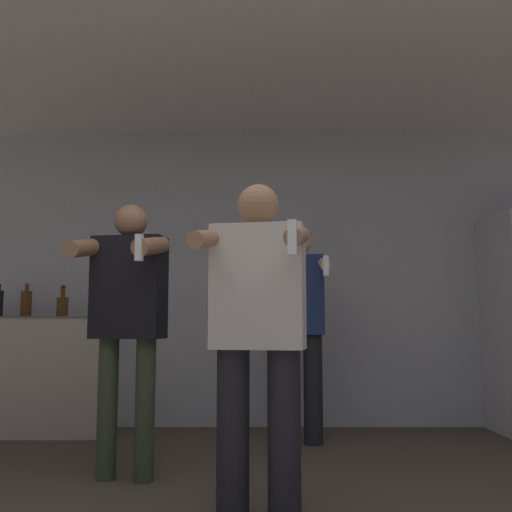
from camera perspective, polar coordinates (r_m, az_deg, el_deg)
name	(u,v)px	position (r m, az deg, el deg)	size (l,w,h in m)	color
wall_back	(246,277)	(5.01, -0.98, -2.16)	(7.00, 0.06, 2.55)	#B2B7BC
ceiling_slab	(243,52)	(3.81, -1.26, 19.70)	(7.00, 3.61, 0.05)	silver
counter	(31,374)	(5.04, -21.58, -10.94)	(1.22, 0.57, 0.93)	#BCB29E
bottle_amber_bourbon	(24,303)	(5.03, -22.23, -4.36)	(0.09, 0.09, 0.27)	#563314
bottle_dark_rum	(60,305)	(4.93, -19.03, -4.65)	(0.09, 0.09, 0.26)	#563314
person_woman_foreground	(256,330)	(2.62, -0.03, -7.43)	(0.54, 0.55, 1.53)	black
person_man_side	(125,307)	(3.39, -12.93, -4.99)	(0.54, 0.53, 1.57)	#38422D
person_spectator_back	(296,320)	(4.29, 4.03, -6.42)	(0.45, 0.52, 1.59)	black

